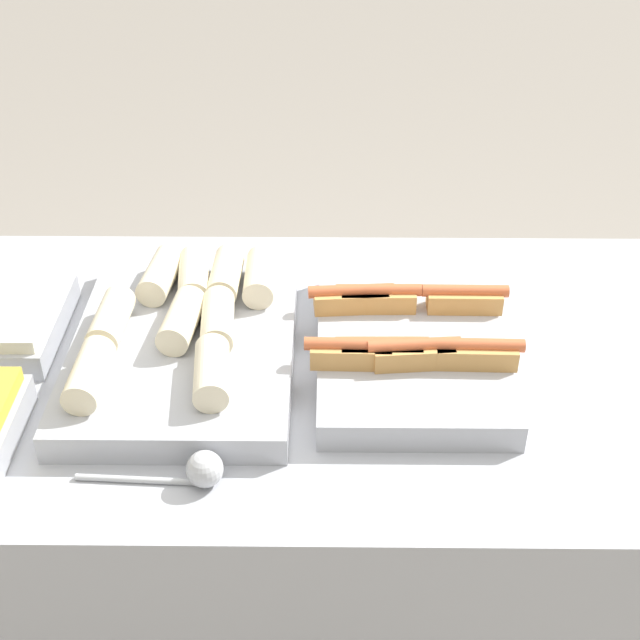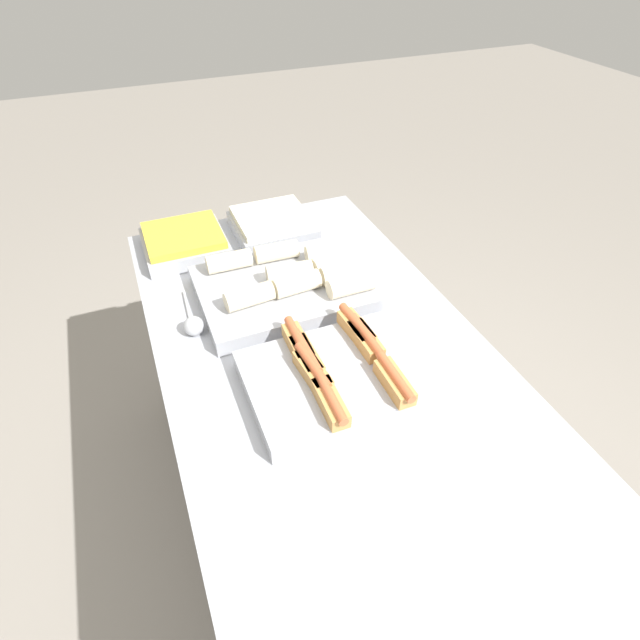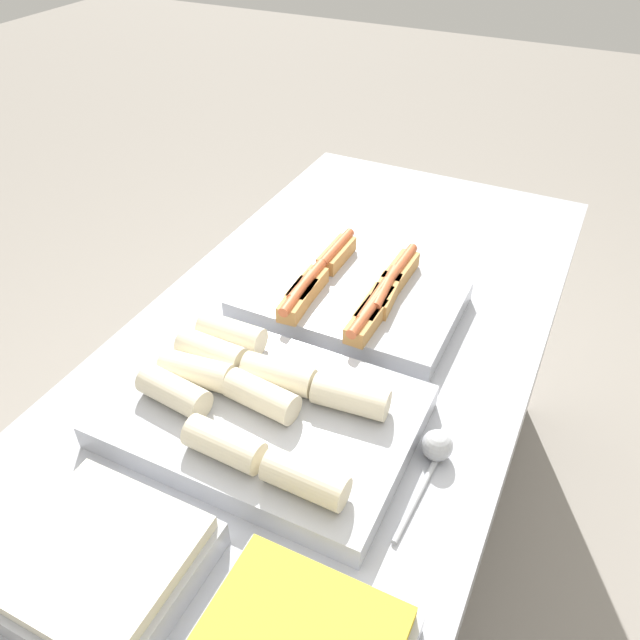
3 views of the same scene
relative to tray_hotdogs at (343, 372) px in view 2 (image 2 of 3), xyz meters
The scene contains 7 objects.
ground_plane 0.89m from the tray_hotdogs, behind, with size 12.00×12.00×0.00m, color gray.
counter 0.47m from the tray_hotdogs, behind, with size 1.67×0.84×0.86m.
tray_hotdogs is the anchor object (origin of this frame).
tray_wraps 0.38m from the tray_hotdogs, behind, with size 0.37×0.53×0.11m.
tray_side_front 0.78m from the tray_hotdogs, 161.74° to the right, with size 0.25×0.26×0.07m.
tray_side_back 0.74m from the tray_hotdogs, behind, with size 0.25×0.26×0.07m.
serving_spoon_near 0.44m from the tray_hotdogs, 137.30° to the right, with size 0.22×0.05×0.05m.
Camera 2 is at (0.83, -0.37, 1.77)m, focal length 28.00 mm.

